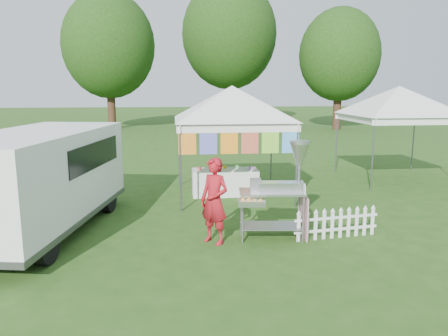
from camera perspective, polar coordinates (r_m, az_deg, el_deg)
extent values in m
plane|color=#264B15|center=(8.85, 3.99, -9.04)|extent=(120.00, 120.00, 0.00)
cylinder|color=#59595E|center=(10.45, -5.70, -0.05)|extent=(0.04, 0.04, 2.10)
cylinder|color=#59595E|center=(10.86, 9.46, 0.25)|extent=(0.04, 0.04, 2.10)
cylinder|color=#59595E|center=(13.25, -5.89, 2.18)|extent=(0.04, 0.04, 2.10)
cylinder|color=#59595E|center=(13.58, 6.19, 2.37)|extent=(0.04, 0.04, 2.10)
cube|color=white|center=(10.43, 2.06, 5.24)|extent=(3.00, 0.03, 0.22)
cube|color=white|center=(13.24, 0.23, 6.36)|extent=(3.00, 0.03, 0.22)
pyramid|color=white|center=(11.80, 1.05, 10.71)|extent=(4.24, 4.24, 0.90)
cylinder|color=#59595E|center=(10.43, 2.06, 5.68)|extent=(3.00, 0.03, 0.03)
cube|color=red|center=(10.35, -4.82, 3.67)|extent=(0.42, 0.01, 0.70)
cube|color=purple|center=(10.38, -2.06, 3.72)|extent=(0.42, 0.01, 0.70)
cube|color=orange|center=(10.43, 0.69, 3.75)|extent=(0.42, 0.01, 0.70)
cube|color=#BB1751|center=(10.50, 3.40, 3.78)|extent=(0.42, 0.01, 0.70)
cube|color=green|center=(10.60, 6.07, 3.80)|extent=(0.42, 0.01, 0.70)
cube|color=blue|center=(10.72, 8.69, 3.82)|extent=(0.42, 0.01, 0.70)
cylinder|color=#59595E|center=(13.19, 18.85, 1.62)|extent=(0.04, 0.04, 2.10)
cylinder|color=#59595E|center=(15.77, 14.48, 3.22)|extent=(0.04, 0.04, 2.10)
cylinder|color=#59595E|center=(16.99, 23.48, 3.19)|extent=(0.04, 0.04, 2.10)
cube|color=white|center=(13.75, 24.47, 5.58)|extent=(3.00, 0.03, 0.22)
cube|color=white|center=(16.25, 19.35, 6.54)|extent=(3.00, 0.03, 0.22)
pyramid|color=white|center=(14.96, 21.96, 9.92)|extent=(4.24, 4.24, 0.90)
cylinder|color=#59595E|center=(13.75, 24.49, 5.91)|extent=(3.00, 0.03, 0.03)
cylinder|color=#311C12|center=(32.52, -14.51, 8.44)|extent=(0.56, 0.56, 3.96)
ellipsoid|color=#2D5517|center=(32.63, -14.84, 15.24)|extent=(6.40, 6.40, 7.36)
cylinder|color=#311C12|center=(36.48, 0.68, 9.64)|extent=(0.56, 0.56, 4.84)
ellipsoid|color=#2D5517|center=(36.72, 0.70, 17.04)|extent=(7.60, 7.60, 8.74)
cylinder|color=#311C12|center=(32.35, 14.58, 8.03)|extent=(0.56, 0.56, 3.52)
ellipsoid|color=#2D5517|center=(32.40, 14.87, 14.12)|extent=(5.60, 5.60, 6.44)
cylinder|color=gray|center=(8.38, 2.44, -6.74)|extent=(0.05, 0.05, 0.95)
cylinder|color=gray|center=(8.51, 10.32, -6.63)|extent=(0.05, 0.05, 0.95)
cylinder|color=gray|center=(8.88, 2.28, -5.73)|extent=(0.05, 0.05, 0.95)
cylinder|color=gray|center=(9.01, 9.72, -5.64)|extent=(0.05, 0.05, 0.95)
cube|color=gray|center=(8.74, 6.18, -7.50)|extent=(1.26, 0.73, 0.02)
cube|color=#B7B7BC|center=(8.55, 6.27, -3.15)|extent=(1.32, 0.77, 0.04)
cube|color=#B7B7BC|center=(8.60, 7.50, -2.41)|extent=(0.92, 0.36, 0.16)
cube|color=gray|center=(8.54, 4.15, -2.19)|extent=(0.23, 0.25, 0.23)
cylinder|color=gray|center=(8.58, 9.79, 0.03)|extent=(0.06, 0.06, 0.95)
cone|color=#B7B7BC|center=(8.54, 9.84, 1.77)|extent=(0.42, 0.42, 0.42)
cylinder|color=#B7B7BC|center=(8.50, 9.89, 3.31)|extent=(0.44, 0.44, 0.06)
cube|color=#B7B7BC|center=(8.15, 3.62, -4.54)|extent=(0.54, 0.37, 0.11)
cube|color=#CD8A99|center=(8.77, 10.40, -6.12)|extent=(0.11, 0.79, 0.85)
cube|color=white|center=(8.32, 10.47, -2.75)|extent=(0.03, 0.15, 0.19)
imported|color=#A7141E|center=(8.30, -1.27, -4.33)|extent=(0.71, 0.70, 1.66)
cube|color=white|center=(9.58, -23.19, -0.81)|extent=(2.86, 5.25, 1.74)
cube|color=#59595E|center=(9.78, -22.83, -5.81)|extent=(2.89, 5.30, 0.12)
cube|color=white|center=(11.56, -18.26, -0.81)|extent=(1.98, 1.03, 0.89)
cube|color=black|center=(9.66, -16.42, 1.65)|extent=(0.52, 2.69, 0.55)
cube|color=black|center=(11.78, -17.79, 3.10)|extent=(1.67, 0.34, 0.55)
cylinder|color=black|center=(8.04, -22.31, -9.29)|extent=(0.34, 0.70, 0.68)
cylinder|color=black|center=(11.54, -23.18, -3.48)|extent=(0.34, 0.70, 0.68)
cylinder|color=black|center=(10.85, -14.92, -3.82)|extent=(0.34, 0.70, 0.68)
cube|color=white|center=(8.64, 9.71, -7.69)|extent=(0.07, 0.03, 0.56)
cube|color=white|center=(8.71, 10.80, -7.57)|extent=(0.07, 0.03, 0.56)
cube|color=white|center=(8.79, 11.87, -7.45)|extent=(0.07, 0.03, 0.56)
cube|color=white|center=(8.86, 12.92, -7.33)|extent=(0.07, 0.03, 0.56)
cube|color=white|center=(8.95, 13.95, -7.21)|extent=(0.07, 0.03, 0.56)
cube|color=white|center=(9.03, 14.97, -7.09)|extent=(0.07, 0.03, 0.56)
cube|color=white|center=(9.12, 15.96, -6.97)|extent=(0.07, 0.03, 0.56)
cube|color=white|center=(9.21, 16.93, -6.85)|extent=(0.07, 0.03, 0.56)
cube|color=white|center=(9.30, 17.88, -6.73)|extent=(0.07, 0.03, 0.56)
cube|color=white|center=(9.40, 18.82, -6.61)|extent=(0.07, 0.03, 0.56)
cube|color=white|center=(9.02, 14.43, -7.76)|extent=(1.79, 0.28, 0.05)
cube|color=white|center=(8.95, 14.50, -6.29)|extent=(1.79, 0.28, 0.05)
cube|color=white|center=(12.11, 0.14, -1.86)|extent=(1.80, 0.70, 0.73)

